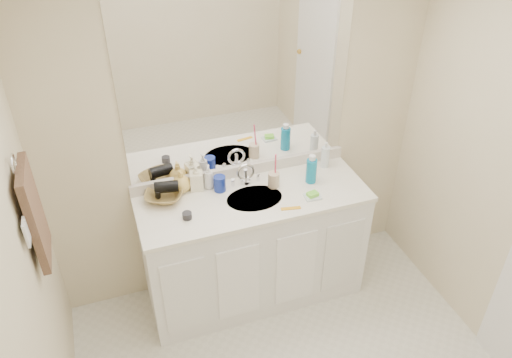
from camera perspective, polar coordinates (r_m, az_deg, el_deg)
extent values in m
cube|color=beige|center=(3.30, -1.88, 5.17)|extent=(2.60, 0.02, 2.40)
cube|color=beige|center=(2.21, -25.25, -16.85)|extent=(0.02, 2.60, 2.40)
cube|color=white|center=(3.54, -0.27, -7.93)|extent=(1.50, 0.55, 0.85)
cube|color=white|center=(3.26, -0.29, -2.21)|extent=(1.52, 0.57, 0.03)
cube|color=silver|center=(3.43, -1.71, 0.98)|extent=(1.52, 0.03, 0.08)
cylinder|color=beige|center=(3.24, -0.18, -2.37)|extent=(0.37, 0.37, 0.02)
cylinder|color=silver|center=(3.34, -1.19, 0.30)|extent=(0.02, 0.02, 0.11)
cube|color=white|center=(3.13, -1.97, 10.88)|extent=(1.48, 0.01, 1.20)
cylinder|color=navy|center=(3.28, -4.17, -0.52)|extent=(0.10, 0.10, 0.11)
cylinder|color=beige|center=(3.32, 2.04, -0.09)|extent=(0.08, 0.08, 0.10)
cylinder|color=#FF436D|center=(3.27, 2.24, 1.36)|extent=(0.02, 0.04, 0.21)
cylinder|color=#0E7CA9|center=(3.36, 6.34, 0.92)|extent=(0.09, 0.09, 0.17)
cylinder|color=white|center=(3.54, 7.91, 2.50)|extent=(0.08, 0.08, 0.16)
cube|color=silver|center=(3.26, 6.47, -2.00)|extent=(0.11, 0.09, 0.01)
cube|color=#78E638|center=(3.25, 6.49, -1.74)|extent=(0.08, 0.06, 0.02)
cube|color=orange|center=(3.15, 4.00, -3.36)|extent=(0.13, 0.05, 0.01)
cylinder|color=black|center=(3.09, -7.88, -4.16)|extent=(0.07, 0.07, 0.04)
imported|color=silver|center=(3.30, -5.42, 0.25)|extent=(0.09, 0.09, 0.17)
imported|color=#FFF5CF|center=(3.29, -6.84, 0.25)|extent=(0.10, 0.10, 0.19)
imported|color=#E9C05A|center=(3.29, -8.56, -0.24)|extent=(0.12, 0.12, 0.16)
imported|color=olive|center=(3.27, -10.43, -1.82)|extent=(0.32, 0.32, 0.06)
cylinder|color=black|center=(3.23, -10.19, -0.89)|extent=(0.16, 0.10, 0.08)
torus|color=silver|center=(2.59, -25.93, 1.48)|extent=(0.01, 0.11, 0.11)
cube|color=#3E2C21|center=(2.75, -23.97, -3.69)|extent=(0.04, 0.32, 0.55)
cube|color=white|center=(2.56, -24.77, -5.52)|extent=(0.01, 0.08, 0.13)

